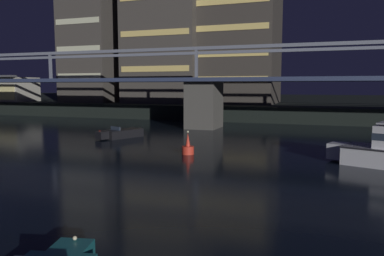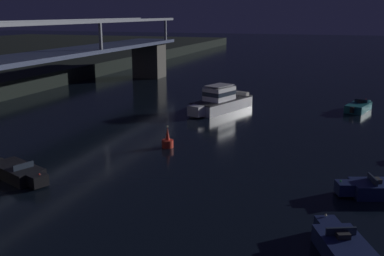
{
  "view_description": "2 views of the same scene",
  "coord_description": "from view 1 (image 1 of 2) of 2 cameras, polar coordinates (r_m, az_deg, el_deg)",
  "views": [
    {
      "loc": [
        13.88,
        -8.43,
        5.03
      ],
      "look_at": [
        4.23,
        18.9,
        1.84
      ],
      "focal_mm": 35.68,
      "sensor_mm": 36.0,
      "label": 1
    },
    {
      "loc": [
        -26.47,
        5.23,
        10.14
      ],
      "look_at": [
        2.7,
        15.22,
        2.16
      ],
      "focal_mm": 41.68,
      "sensor_mm": 36.0,
      "label": 2
    }
  ],
  "objects": [
    {
      "name": "far_riverbank",
      "position": [
        92.79,
        10.86,
        3.75
      ],
      "size": [
        240.0,
        80.0,
        2.2
      ],
      "primitive_type": "cube",
      "color": "black",
      "rests_on": "ground"
    },
    {
      "name": "river_bridge",
      "position": [
        45.81,
        1.82,
        5.55
      ],
      "size": [
        85.56,
        6.4,
        9.38
      ],
      "color": "#4C4944",
      "rests_on": "ground"
    },
    {
      "name": "tower_west_low",
      "position": [
        72.74,
        -13.75,
        12.87
      ],
      "size": [
        9.15,
        12.73,
        23.09
      ],
      "color": "#423D38",
      "rests_on": "far_riverbank"
    },
    {
      "name": "tower_west_tall",
      "position": [
        67.22,
        -3.41,
        15.81
      ],
      "size": [
        12.64,
        12.57,
        28.23
      ],
      "color": "#423D38",
      "rests_on": "far_riverbank"
    },
    {
      "name": "tower_central",
      "position": [
        64.92,
        7.17,
        12.39
      ],
      "size": [
        12.25,
        12.52,
        19.86
      ],
      "color": "#38332D",
      "rests_on": "far_riverbank"
    },
    {
      "name": "waterfront_pavilion",
      "position": [
        79.68,
        -26.44,
        5.21
      ],
      "size": [
        12.4,
        7.4,
        4.7
      ],
      "color": "#B2AD9E",
      "rests_on": "far_riverbank"
    },
    {
      "name": "speedboat_near_right",
      "position": [
        37.9,
        -10.61,
        -0.82
      ],
      "size": [
        3.13,
        5.07,
        1.16
      ],
      "color": "black",
      "rests_on": "ground"
    },
    {
      "name": "channel_buoy",
      "position": [
        28.27,
        -0.62,
        -2.99
      ],
      "size": [
        0.9,
        0.9,
        1.76
      ],
      "color": "red",
      "rests_on": "ground"
    }
  ]
}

